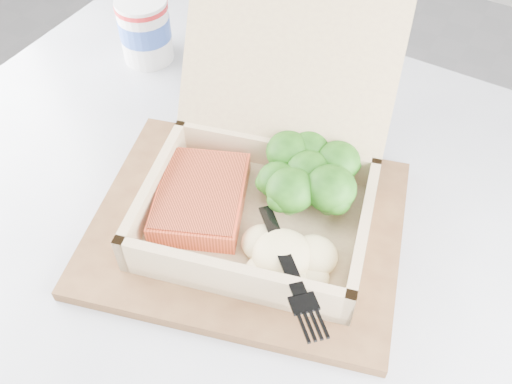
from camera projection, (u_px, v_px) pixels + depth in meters
The scene contains 9 objects.
cafe_table at pixel (222, 357), 0.71m from camera, with size 0.87×0.87×0.75m.
serving_tray at pixel (247, 227), 0.59m from camera, with size 0.31×0.25×0.01m, color brown.
takeout_container at pixel (267, 163), 0.57m from camera, with size 0.28×0.31×0.19m.
salmon_fillet at pixel (201, 198), 0.58m from camera, with size 0.09×0.11×0.02m, color #EA522D.
broccoli_pile at pixel (308, 177), 0.58m from camera, with size 0.12×0.12×0.04m, color #2F7D1B, non-canonical shape.
mashed_potatoes at pixel (282, 254), 0.53m from camera, with size 0.09×0.08×0.03m, color beige.
plastic_fork at pixel (275, 230), 0.53m from camera, with size 0.13×0.13×0.02m.
paper_cup at pixel (145, 28), 0.75m from camera, with size 0.07×0.07×0.09m.
receipt at pixel (338, 148), 0.67m from camera, with size 0.07×0.13×0.00m, color white.
Camera 1 is at (0.31, -0.25, 1.23)m, focal length 40.00 mm.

